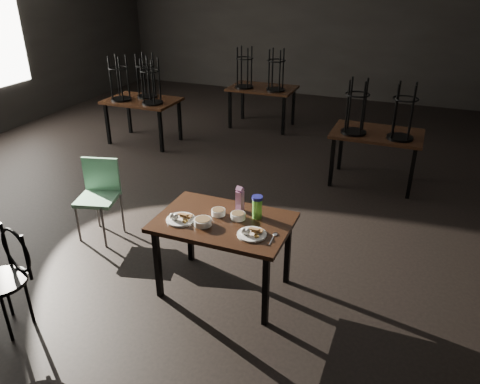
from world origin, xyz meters
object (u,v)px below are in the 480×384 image
at_px(main_table, 224,228).
at_px(juice_carton, 240,199).
at_px(bentwood_chair, 7,272).
at_px(school_chair, 99,191).
at_px(water_bottle, 257,207).

height_order(main_table, juice_carton, juice_carton).
xyz_separation_m(bentwood_chair, school_chair, (-0.23, 1.52, 0.01)).
bearing_deg(school_chair, water_bottle, -22.67).
height_order(juice_carton, water_bottle, juice_carton).
height_order(bentwood_chair, school_chair, bentwood_chair).
bearing_deg(juice_carton, bentwood_chair, -139.03).
xyz_separation_m(juice_carton, water_bottle, (0.20, -0.07, -0.00)).
xyz_separation_m(main_table, bentwood_chair, (-1.46, -1.10, -0.14)).
height_order(juice_carton, bentwood_chair, juice_carton).
relative_size(main_table, bentwood_chair, 1.34).
relative_size(bentwood_chair, school_chair, 1.00).
distance_m(main_table, water_bottle, 0.36).
distance_m(water_bottle, school_chair, 2.00).
height_order(main_table, bentwood_chair, bentwood_chair).
bearing_deg(bentwood_chair, water_bottle, 51.27).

